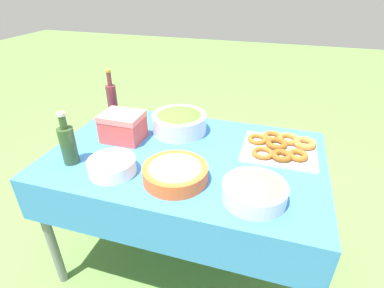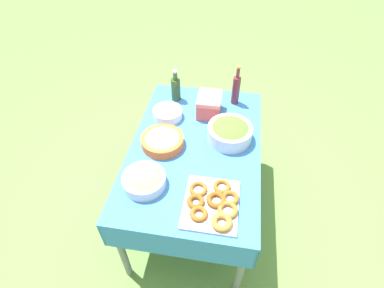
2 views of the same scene
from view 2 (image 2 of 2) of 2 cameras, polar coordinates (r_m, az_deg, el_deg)
ground_plane at (r=2.74m, az=0.53°, el=-11.82°), size 14.00×14.00×0.00m
picnic_table at (r=2.21m, az=0.65°, el=-2.16°), size 1.43×0.92×0.77m
salad_bowl at (r=2.16m, az=7.22°, el=2.35°), size 0.32×0.32×0.13m
pasta_bowl at (r=2.12m, az=-5.64°, el=0.71°), size 0.30×0.30×0.09m
donut_platter at (r=1.81m, az=4.05°, el=-11.31°), size 0.39×0.35×0.05m
plate_stack at (r=2.36m, az=-4.66°, el=5.81°), size 0.23×0.23×0.07m
olive_oil_bottle at (r=2.50m, az=-3.11°, el=10.54°), size 0.08×0.08×0.27m
wine_bottle at (r=2.47m, az=8.38°, el=10.33°), size 0.06×0.06×0.34m
bread_bowl at (r=1.90m, az=-9.13°, el=-6.71°), size 0.27×0.27×0.10m
cooler_box at (r=2.37m, az=3.29°, el=7.48°), size 0.22×0.18×0.16m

